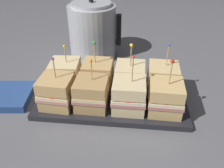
# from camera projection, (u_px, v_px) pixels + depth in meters

# --- Properties ---
(ground_plane) EXTENTS (6.00, 6.00, 0.00)m
(ground_plane) POSITION_uv_depth(u_px,v_px,m) (112.00, 101.00, 0.77)
(ground_plane) COLOR slate
(serving_platter) EXTENTS (0.47, 0.23, 0.02)m
(serving_platter) POSITION_uv_depth(u_px,v_px,m) (112.00, 99.00, 0.76)
(serving_platter) COLOR #232328
(serving_platter) RESTS_ON ground_plane
(sandwich_front_far_left) EXTENTS (0.10, 0.10, 0.16)m
(sandwich_front_far_left) POSITION_uv_depth(u_px,v_px,m) (57.00, 92.00, 0.70)
(sandwich_front_far_left) COLOR tan
(sandwich_front_far_left) RESTS_ON serving_platter
(sandwich_front_center_left) EXTENTS (0.10, 0.10, 0.16)m
(sandwich_front_center_left) POSITION_uv_depth(u_px,v_px,m) (92.00, 93.00, 0.70)
(sandwich_front_center_left) COLOR tan
(sandwich_front_center_left) RESTS_ON serving_platter
(sandwich_front_center_right) EXTENTS (0.10, 0.10, 0.18)m
(sandwich_front_center_right) POSITION_uv_depth(u_px,v_px,m) (129.00, 95.00, 0.69)
(sandwich_front_center_right) COLOR beige
(sandwich_front_center_right) RESTS_ON serving_platter
(sandwich_front_far_right) EXTENTS (0.10, 0.10, 0.17)m
(sandwich_front_far_right) POSITION_uv_depth(u_px,v_px,m) (165.00, 98.00, 0.68)
(sandwich_front_far_right) COLOR tan
(sandwich_front_far_right) RESTS_ON serving_platter
(sandwich_back_far_left) EXTENTS (0.10, 0.10, 0.15)m
(sandwich_back_far_left) POSITION_uv_depth(u_px,v_px,m) (66.00, 74.00, 0.79)
(sandwich_back_far_left) COLOR beige
(sandwich_back_far_left) RESTS_ON serving_platter
(sandwich_back_center_left) EXTENTS (0.10, 0.10, 0.17)m
(sandwich_back_center_left) POSITION_uv_depth(u_px,v_px,m) (98.00, 75.00, 0.78)
(sandwich_back_center_left) COLOR tan
(sandwich_back_center_left) RESTS_ON serving_platter
(sandwich_back_center_right) EXTENTS (0.10, 0.10, 0.17)m
(sandwich_back_center_right) POSITION_uv_depth(u_px,v_px,m) (130.00, 77.00, 0.77)
(sandwich_back_center_right) COLOR beige
(sandwich_back_center_right) RESTS_ON serving_platter
(sandwich_back_far_right) EXTENTS (0.10, 0.10, 0.17)m
(sandwich_back_far_right) POSITION_uv_depth(u_px,v_px,m) (163.00, 79.00, 0.76)
(sandwich_back_far_right) COLOR #DBB77A
(sandwich_back_far_right) RESTS_ON serving_platter
(kettle_steel) EXTENTS (0.22, 0.20, 0.25)m
(kettle_steel) POSITION_uv_depth(u_px,v_px,m) (93.00, 30.00, 0.99)
(kettle_steel) COLOR #B7BABF
(kettle_steel) RESTS_ON ground_plane
(napkin_stack) EXTENTS (0.16, 0.16, 0.02)m
(napkin_stack) POSITION_uv_depth(u_px,v_px,m) (8.00, 96.00, 0.77)
(napkin_stack) COLOR navy
(napkin_stack) RESTS_ON ground_plane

